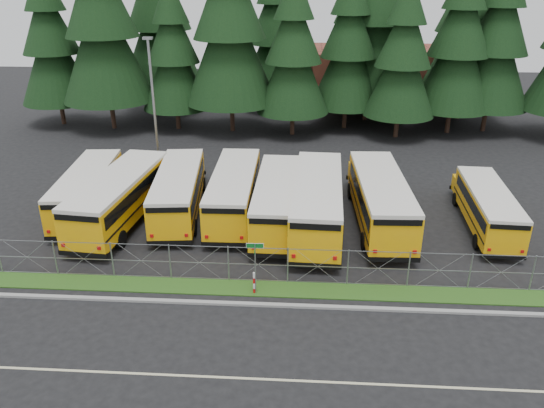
{
  "coord_description": "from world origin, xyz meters",
  "views": [
    {
      "loc": [
        -0.35,
        -24.0,
        14.73
      ],
      "look_at": [
        -2.11,
        4.0,
        2.12
      ],
      "focal_mm": 35.0,
      "sensor_mm": 36.0,
      "label": 1
    }
  ],
  "objects_px": {
    "bus_1": "(123,198)",
    "bus_2": "(179,192)",
    "bus_0": "(89,190)",
    "bus_5": "(317,203)",
    "bus_6": "(379,200)",
    "street_sign": "(255,258)",
    "bus_4": "(278,201)",
    "bus_east": "(486,208)",
    "striped_bollard": "(254,283)",
    "bus_3": "(235,193)",
    "light_standard": "(154,101)"
  },
  "relations": [
    {
      "from": "bus_1",
      "to": "bus_2",
      "type": "height_order",
      "value": "bus_1"
    },
    {
      "from": "bus_0",
      "to": "bus_5",
      "type": "distance_m",
      "value": 14.86
    },
    {
      "from": "bus_6",
      "to": "street_sign",
      "type": "bearing_deg",
      "value": -131.78
    },
    {
      "from": "bus_0",
      "to": "bus_1",
      "type": "bearing_deg",
      "value": -31.7
    },
    {
      "from": "bus_6",
      "to": "street_sign",
      "type": "relative_size",
      "value": 4.29
    },
    {
      "from": "bus_2",
      "to": "bus_4",
      "type": "xyz_separation_m",
      "value": [
        6.42,
        -1.05,
        0.02
      ]
    },
    {
      "from": "bus_east",
      "to": "striped_bollard",
      "type": "bearing_deg",
      "value": -145.62
    },
    {
      "from": "bus_5",
      "to": "bus_3",
      "type": "bearing_deg",
      "value": 165.43
    },
    {
      "from": "bus_1",
      "to": "street_sign",
      "type": "bearing_deg",
      "value": -34.89
    },
    {
      "from": "light_standard",
      "to": "bus_2",
      "type": "bearing_deg",
      "value": -66.17
    },
    {
      "from": "bus_east",
      "to": "street_sign",
      "type": "relative_size",
      "value": 3.52
    },
    {
      "from": "bus_3",
      "to": "bus_east",
      "type": "xyz_separation_m",
      "value": [
        15.49,
        -1.01,
        -0.2
      ]
    },
    {
      "from": "bus_1",
      "to": "bus_4",
      "type": "distance_m",
      "value": 9.68
    },
    {
      "from": "bus_6",
      "to": "bus_east",
      "type": "bearing_deg",
      "value": -3.41
    },
    {
      "from": "bus_6",
      "to": "light_standard",
      "type": "bearing_deg",
      "value": 150.28
    },
    {
      "from": "bus_2",
      "to": "street_sign",
      "type": "distance_m",
      "value": 10.72
    },
    {
      "from": "bus_3",
      "to": "street_sign",
      "type": "height_order",
      "value": "bus_3"
    },
    {
      "from": "bus_5",
      "to": "bus_0",
      "type": "bearing_deg",
      "value": 176.4
    },
    {
      "from": "bus_0",
      "to": "bus_6",
      "type": "distance_m",
      "value": 18.6
    },
    {
      "from": "bus_3",
      "to": "bus_6",
      "type": "relative_size",
      "value": 0.94
    },
    {
      "from": "bus_east",
      "to": "striped_bollard",
      "type": "xyz_separation_m",
      "value": [
        -13.4,
        -8.12,
        -0.7
      ]
    },
    {
      "from": "bus_east",
      "to": "street_sign",
      "type": "height_order",
      "value": "street_sign"
    },
    {
      "from": "bus_3",
      "to": "street_sign",
      "type": "distance_m",
      "value": 9.39
    },
    {
      "from": "bus_0",
      "to": "striped_bollard",
      "type": "relative_size",
      "value": 9.0
    },
    {
      "from": "bus_2",
      "to": "light_standard",
      "type": "relative_size",
      "value": 1.1
    },
    {
      "from": "bus_4",
      "to": "light_standard",
      "type": "bearing_deg",
      "value": 139.13
    },
    {
      "from": "bus_1",
      "to": "bus_0",
      "type": "bearing_deg",
      "value": 159.11
    },
    {
      "from": "bus_4",
      "to": "street_sign",
      "type": "height_order",
      "value": "bus_4"
    },
    {
      "from": "bus_1",
      "to": "light_standard",
      "type": "xyz_separation_m",
      "value": [
        -0.13,
        9.0,
        3.94
      ]
    },
    {
      "from": "striped_bollard",
      "to": "street_sign",
      "type": "bearing_deg",
      "value": 6.08
    },
    {
      "from": "bus_5",
      "to": "bus_east",
      "type": "xyz_separation_m",
      "value": [
        10.24,
        0.59,
        -0.32
      ]
    },
    {
      "from": "bus_3",
      "to": "bus_6",
      "type": "distance_m",
      "value": 9.1
    },
    {
      "from": "bus_4",
      "to": "bus_6",
      "type": "bearing_deg",
      "value": 3.36
    },
    {
      "from": "bus_5",
      "to": "bus_1",
      "type": "bearing_deg",
      "value": -178.55
    },
    {
      "from": "bus_1",
      "to": "light_standard",
      "type": "distance_m",
      "value": 9.83
    },
    {
      "from": "bus_5",
      "to": "bus_6",
      "type": "distance_m",
      "value": 3.88
    },
    {
      "from": "bus_2",
      "to": "bus_east",
      "type": "distance_m",
      "value": 19.09
    },
    {
      "from": "bus_0",
      "to": "bus_2",
      "type": "relative_size",
      "value": 0.96
    },
    {
      "from": "bus_5",
      "to": "bus_6",
      "type": "relative_size",
      "value": 1.03
    },
    {
      "from": "bus_5",
      "to": "street_sign",
      "type": "relative_size",
      "value": 4.4
    },
    {
      "from": "bus_4",
      "to": "bus_5",
      "type": "distance_m",
      "value": 2.47
    },
    {
      "from": "bus_2",
      "to": "striped_bollard",
      "type": "height_order",
      "value": "bus_2"
    },
    {
      "from": "striped_bollard",
      "to": "light_standard",
      "type": "distance_m",
      "value": 19.64
    },
    {
      "from": "bus_3",
      "to": "bus_6",
      "type": "height_order",
      "value": "bus_6"
    },
    {
      "from": "street_sign",
      "to": "light_standard",
      "type": "relative_size",
      "value": 0.28
    },
    {
      "from": "bus_6",
      "to": "light_standard",
      "type": "height_order",
      "value": "light_standard"
    },
    {
      "from": "bus_0",
      "to": "bus_3",
      "type": "height_order",
      "value": "bus_3"
    },
    {
      "from": "bus_3",
      "to": "bus_5",
      "type": "xyz_separation_m",
      "value": [
        5.25,
        -1.6,
        0.13
      ]
    },
    {
      "from": "bus_east",
      "to": "light_standard",
      "type": "bearing_deg",
      "value": 162.21
    },
    {
      "from": "striped_bollard",
      "to": "bus_0",
      "type": "bearing_deg",
      "value": 142.04
    }
  ]
}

